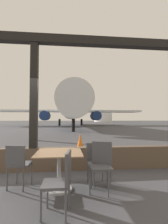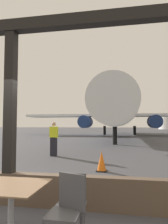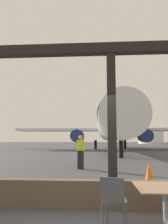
{
  "view_description": "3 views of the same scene",
  "coord_description": "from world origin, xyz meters",
  "px_view_note": "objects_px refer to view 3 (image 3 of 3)",
  "views": [
    {
      "loc": [
        0.92,
        -4.56,
        1.39
      ],
      "look_at": [
        2.92,
        15.34,
        2.29
      ],
      "focal_mm": 26.1,
      "sensor_mm": 36.0,
      "label": 1
    },
    {
      "loc": [
        2.3,
        -4.04,
        1.57
      ],
      "look_at": [
        -0.79,
        12.49,
        2.61
      ],
      "focal_mm": 34.4,
      "sensor_mm": 36.0,
      "label": 2
    },
    {
      "loc": [
        -0.3,
        -4.97,
        1.49
      ],
      "look_at": [
        -1.24,
        9.07,
        3.3
      ],
      "focal_mm": 34.92,
      "sensor_mm": 36.0,
      "label": 3
    }
  ],
  "objects_px": {
    "cafe_chair_window_right": "(113,197)",
    "dining_table": "(165,204)",
    "airplane": "(111,127)",
    "traffic_cone": "(149,172)",
    "fuel_storage_tank": "(151,136)",
    "ground_crew_worker": "(81,151)"
  },
  "relations": [
    {
      "from": "dining_table",
      "to": "airplane",
      "type": "bearing_deg",
      "value": 88.41
    },
    {
      "from": "dining_table",
      "to": "traffic_cone",
      "type": "height_order",
      "value": "dining_table"
    },
    {
      "from": "airplane",
      "to": "fuel_storage_tank",
      "type": "xyz_separation_m",
      "value": [
        18.72,
        55.54,
        -0.41
      ]
    },
    {
      "from": "cafe_chair_window_right",
      "to": "ground_crew_worker",
      "type": "relative_size",
      "value": 0.51
    },
    {
      "from": "dining_table",
      "to": "traffic_cone",
      "type": "xyz_separation_m",
      "value": [
        0.78,
        4.62,
        -0.14
      ]
    },
    {
      "from": "cafe_chair_window_right",
      "to": "fuel_storage_tank",
      "type": "relative_size",
      "value": 0.09
    },
    {
      "from": "cafe_chair_window_right",
      "to": "dining_table",
      "type": "bearing_deg",
      "value": -7.28
    },
    {
      "from": "ground_crew_worker",
      "to": "fuel_storage_tank",
      "type": "xyz_separation_m",
      "value": [
        21.53,
        76.73,
        2.09
      ]
    },
    {
      "from": "cafe_chair_window_right",
      "to": "airplane",
      "type": "height_order",
      "value": "airplane"
    },
    {
      "from": "dining_table",
      "to": "ground_crew_worker",
      "type": "height_order",
      "value": "ground_crew_worker"
    },
    {
      "from": "fuel_storage_tank",
      "to": "dining_table",
      "type": "bearing_deg",
      "value": -103.01
    },
    {
      "from": "cafe_chair_window_right",
      "to": "fuel_storage_tank",
      "type": "height_order",
      "value": "fuel_storage_tank"
    },
    {
      "from": "cafe_chair_window_right",
      "to": "fuel_storage_tank",
      "type": "distance_m",
      "value": 86.85
    },
    {
      "from": "cafe_chair_window_right",
      "to": "traffic_cone",
      "type": "bearing_deg",
      "value": 70.55
    },
    {
      "from": "fuel_storage_tank",
      "to": "airplane",
      "type": "bearing_deg",
      "value": -108.62
    },
    {
      "from": "ground_crew_worker",
      "to": "traffic_cone",
      "type": "xyz_separation_m",
      "value": [
        2.78,
        -3.15,
        -0.57
      ]
    },
    {
      "from": "airplane",
      "to": "traffic_cone",
      "type": "distance_m",
      "value": 24.54
    },
    {
      "from": "fuel_storage_tank",
      "to": "ground_crew_worker",
      "type": "bearing_deg",
      "value": -105.67
    },
    {
      "from": "cafe_chair_window_right",
      "to": "ground_crew_worker",
      "type": "height_order",
      "value": "ground_crew_worker"
    },
    {
      "from": "ground_crew_worker",
      "to": "traffic_cone",
      "type": "distance_m",
      "value": 4.24
    },
    {
      "from": "dining_table",
      "to": "ground_crew_worker",
      "type": "bearing_deg",
      "value": 104.47
    },
    {
      "from": "cafe_chair_window_right",
      "to": "ground_crew_worker",
      "type": "distance_m",
      "value": 7.77
    }
  ]
}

